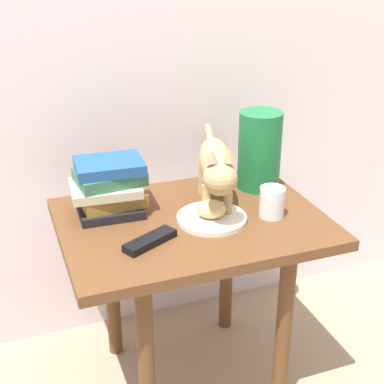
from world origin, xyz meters
name	(u,v)px	position (x,y,z in m)	size (l,w,h in m)	color
ground_plane	(192,375)	(0.00, 0.00, 0.00)	(6.00, 6.00, 0.00)	gray
side_table	(192,246)	(0.00, 0.00, 0.47)	(0.72, 0.53, 0.56)	brown
plate	(212,218)	(0.05, -0.03, 0.57)	(0.19, 0.19, 0.01)	silver
bread_roll	(211,209)	(0.04, -0.04, 0.60)	(0.08, 0.06, 0.05)	#E0BC7A
cat	(216,166)	(0.08, 0.03, 0.69)	(0.19, 0.46, 0.23)	tan
book_stack	(109,187)	(-0.20, 0.12, 0.64)	(0.21, 0.17, 0.15)	black
green_vase	(259,150)	(0.27, 0.13, 0.68)	(0.13, 0.13, 0.24)	#196B38
candle_jar	(272,204)	(0.21, -0.06, 0.60)	(0.07, 0.07, 0.08)	silver
tv_remote	(150,241)	(-0.15, -0.10, 0.57)	(0.15, 0.04, 0.02)	black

